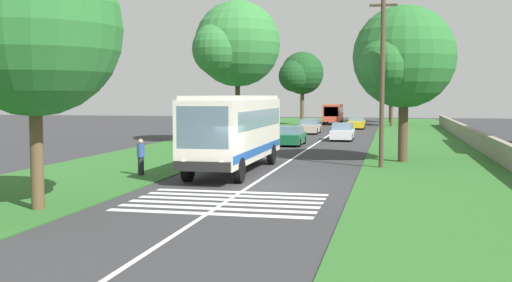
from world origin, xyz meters
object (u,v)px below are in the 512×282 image
Objects in this scene: trailing_minibus_0 at (333,112)px; roadside_tree_right_1 at (402,60)px; coach_bus at (235,128)px; roadside_tree_right_0 at (391,76)px; trailing_car_0 at (291,136)px; roadside_tree_left_1 at (34,34)px; utility_pole at (382,78)px; trailing_car_1 at (343,132)px; trailing_car_2 at (310,127)px; trailing_car_3 at (357,123)px; roadside_tree_right_2 at (390,82)px; pedestrian at (141,157)px; roadside_tree_left_2 at (301,74)px; roadside_tree_left_0 at (236,46)px.

trailing_minibus_0 is 0.69× the size of roadside_tree_right_1.
coach_bus is 48.00m from roadside_tree_right_0.
trailing_car_0 is 0.49× the size of roadside_tree_left_1.
utility_pole reaches higher than trailing_minibus_0.
coach_bus is 22.75m from trailing_car_1.
trailing_minibus_0 is (19.77, -0.45, 0.88)m from trailing_car_2.
trailing_car_3 is 18.07m from roadside_tree_right_2.
roadside_tree_right_2 is (57.43, -7.23, 3.25)m from coach_bus.
utility_pole is (-37.40, -3.29, 3.95)m from trailing_car_3.
trailing_car_2 is 19.79m from trailing_minibus_0.
coach_bus is 2.60× the size of trailing_car_0.
utility_pole is (-3.44, 1.04, -1.10)m from roadside_tree_right_1.
trailing_car_0 is 1.00× the size of trailing_car_1.
pedestrian is at bearing 123.79° from coach_bus.
pedestrian reaches higher than trailing_car_3.
trailing_car_1 is 26.11m from roadside_tree_left_2.
trailing_car_2 is at bearing 164.39° from roadside_tree_right_2.
trailing_car_3 is 0.48× the size of roadside_tree_left_2.
coach_bus is at bearing -175.74° from roadside_tree_left_2.
utility_pole is at bearing 179.55° from roadside_tree_right_0.
pedestrian is at bearing 173.76° from trailing_car_2.
roadside_tree_left_2 reaches higher than trailing_car_1.
roadside_tree_left_2 is (46.94, 3.49, 4.10)m from coach_bus.
trailing_minibus_0 is at bearing -4.41° from pedestrian.
roadside_tree_left_0 is 18.57m from utility_pole.
roadside_tree_right_0 is at bearing -12.67° from pedestrian.
roadside_tree_left_2 is at bearing 4.26° from coach_bus.
roadside_tree_left_1 is at bearing 142.53° from utility_pole.
trailing_car_1 is 35.52m from roadside_tree_right_2.
trailing_car_2 is 1.00× the size of trailing_car_3.
roadside_tree_left_0 is (-22.96, 8.02, 6.84)m from trailing_car_3.
roadside_tree_right_1 is (-33.96, -4.32, 5.04)m from trailing_car_3.
trailing_car_1 is at bearing -16.51° from pedestrian.
trailing_car_2 is 17.47m from roadside_tree_left_2.
roadside_tree_right_1 is (-16.03, -4.49, 5.04)m from trailing_car_1.
roadside_tree_left_1 is 0.99× the size of utility_pole.
roadside_tree_left_1 is (-41.98, 3.67, 5.09)m from trailing_car_2.
trailing_car_2 is 0.39× the size of roadside_tree_left_0.
trailing_minibus_0 is at bearing -3.82° from roadside_tree_left_1.
roadside_tree_left_0 reaches higher than trailing_car_3.
coach_bus is 1.42× the size of roadside_tree_right_2.
roadside_tree_left_0 is at bearing 162.98° from trailing_car_2.
coach_bus is 7.98m from utility_pole.
roadside_tree_right_0 is at bearing -114.19° from trailing_minibus_0.
trailing_car_1 is 0.49× the size of utility_pole.
coach_bus is at bearing 179.35° from trailing_car_0.
trailing_minibus_0 is 0.69× the size of roadside_tree_left_1.
trailing_minibus_0 is 10.60m from roadside_tree_right_2.
trailing_car_3 is at bearing -160.99° from trailing_minibus_0.
roadside_tree_left_0 reaches higher than coach_bus.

